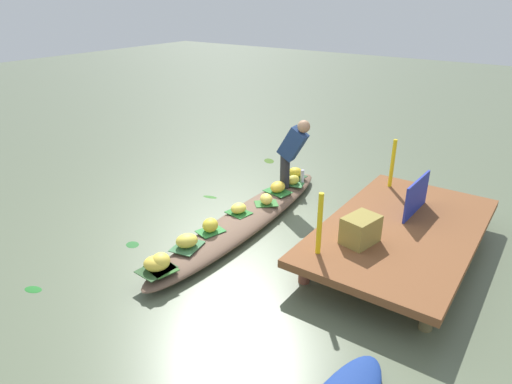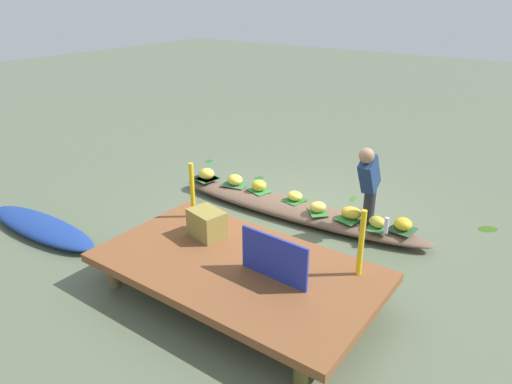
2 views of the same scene
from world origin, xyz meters
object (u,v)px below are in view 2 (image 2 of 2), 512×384
(banana_bunch_4, at_px, (235,180))
(banana_bunch_3, at_px, (259,185))
(banana_bunch_2, at_px, (351,213))
(banana_bunch_1, at_px, (295,196))
(water_bottle, at_px, (386,225))
(banana_bunch_6, at_px, (207,174))
(banana_bunch_8, at_px, (206,173))
(produce_crate, at_px, (207,223))
(banana_bunch_7, at_px, (377,222))
(banana_bunch_5, at_px, (403,224))
(vendor_boat, at_px, (294,209))
(market_banner, at_px, (274,258))
(moored_boat, at_px, (41,227))
(vendor_person, at_px, (369,180))
(banana_bunch_0, at_px, (318,207))

(banana_bunch_4, bearing_deg, banana_bunch_3, -178.09)
(banana_bunch_2, xyz_separation_m, banana_bunch_4, (2.13, -0.02, 0.00))
(banana_bunch_1, bearing_deg, water_bottle, 172.92)
(banana_bunch_4, height_order, banana_bunch_6, banana_bunch_6)
(banana_bunch_8, xyz_separation_m, produce_crate, (-1.64, 1.83, 0.29))
(banana_bunch_7, bearing_deg, banana_bunch_1, -4.37)
(banana_bunch_7, bearing_deg, produce_crate, 50.50)
(banana_bunch_4, bearing_deg, banana_bunch_5, -178.55)
(vendor_boat, distance_m, banana_bunch_4, 1.22)
(banana_bunch_1, xyz_separation_m, banana_bunch_7, (-1.39, 0.11, 0.01))
(banana_bunch_7, bearing_deg, banana_bunch_4, -1.53)
(market_banner, bearing_deg, banana_bunch_4, -41.91)
(banana_bunch_3, height_order, banana_bunch_7, banana_bunch_3)
(moored_boat, xyz_separation_m, banana_bunch_5, (-4.32, -2.73, 0.20))
(banana_bunch_4, relative_size, vendor_person, 0.24)
(banana_bunch_8, bearing_deg, water_bottle, 178.40)
(moored_boat, relative_size, banana_bunch_3, 9.19)
(vendor_boat, relative_size, banana_bunch_2, 14.33)
(banana_bunch_0, distance_m, banana_bunch_4, 1.65)
(banana_bunch_3, relative_size, banana_bunch_4, 0.86)
(banana_bunch_7, height_order, produce_crate, produce_crate)
(banana_bunch_1, relative_size, banana_bunch_6, 0.95)
(water_bottle, bearing_deg, banana_bunch_1, -7.08)
(banana_bunch_3, bearing_deg, banana_bunch_5, -178.64)
(banana_bunch_8, distance_m, water_bottle, 3.30)
(vendor_person, relative_size, water_bottle, 5.17)
(moored_boat, relative_size, banana_bunch_7, 9.09)
(water_bottle, bearing_deg, vendor_boat, -3.74)
(banana_bunch_4, relative_size, banana_bunch_6, 1.12)
(banana_bunch_3, xyz_separation_m, water_bottle, (-2.22, 0.17, 0.02))
(banana_bunch_2, bearing_deg, banana_bunch_1, -3.57)
(banana_bunch_7, height_order, water_bottle, water_bottle)
(banana_bunch_2, relative_size, water_bottle, 1.29)
(banana_bunch_5, xyz_separation_m, banana_bunch_7, (0.31, 0.14, -0.01))
(banana_bunch_2, height_order, banana_bunch_3, banana_bunch_3)
(banana_bunch_2, distance_m, banana_bunch_6, 2.68)
(banana_bunch_1, bearing_deg, banana_bunch_2, 176.43)
(banana_bunch_3, relative_size, water_bottle, 1.07)
(banana_bunch_3, xyz_separation_m, market_banner, (-1.75, 2.20, 0.36))
(market_banner, bearing_deg, produce_crate, -11.60)
(banana_bunch_2, height_order, produce_crate, produce_crate)
(banana_bunch_7, distance_m, market_banner, 2.17)
(banana_bunch_2, xyz_separation_m, banana_bunch_6, (2.68, 0.07, 0.01))
(banana_bunch_2, bearing_deg, vendor_boat, 2.07)
(banana_bunch_2, distance_m, market_banner, 2.20)
(market_banner, bearing_deg, banana_bunch_0, -71.53)
(market_banner, bearing_deg, banana_bunch_7, -95.81)
(vendor_boat, relative_size, banana_bunch_3, 17.20)
(banana_bunch_0, height_order, water_bottle, water_bottle)
(vendor_boat, relative_size, produce_crate, 9.62)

